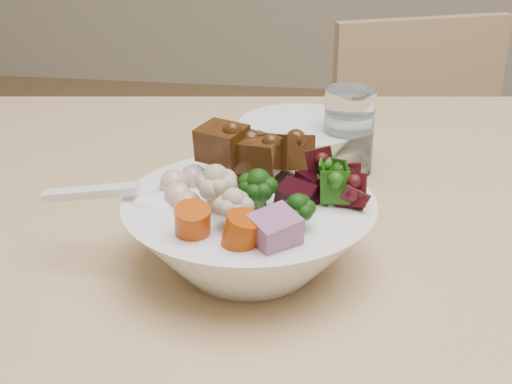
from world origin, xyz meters
TOP-DOWN VIEW (x-y plane):
  - chair_far at (-0.14, 0.79)m, footprint 0.48×0.48m
  - food_bowl at (-0.41, -0.01)m, footprint 0.23×0.23m
  - soup_spoon at (-0.51, -0.02)m, footprint 0.13×0.04m
  - water_glass at (-0.32, 0.23)m, footprint 0.06×0.06m
  - side_bowl at (-0.38, 0.25)m, footprint 0.15×0.15m

SIDE VIEW (x-z plane):
  - chair_far at x=-0.14m, z-range 0.05..0.86m
  - side_bowl at x=-0.38m, z-range 0.76..0.81m
  - food_bowl at x=-0.41m, z-range 0.73..0.86m
  - water_glass at x=-0.32m, z-range 0.75..0.86m
  - soup_spoon at x=-0.51m, z-range 0.81..0.84m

